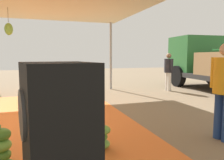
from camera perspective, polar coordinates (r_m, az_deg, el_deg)
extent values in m
plane|color=#7F6B51|center=(6.05, 8.48, -7.56)|extent=(40.00, 40.00, 0.00)
cube|color=orange|center=(5.42, -21.49, -9.50)|extent=(6.24, 4.54, 0.01)
cylinder|color=#9EA0A5|center=(9.50, -0.31, 6.28)|extent=(0.10, 0.10, 2.89)
cylinder|color=#4C422D|center=(7.41, -25.79, 15.25)|extent=(0.01, 0.01, 0.44)
ellipsoid|color=#75A83D|center=(7.36, -25.64, 12.03)|extent=(0.24, 0.24, 0.36)
ellipsoid|color=#60932D|center=(6.97, -18.17, -5.38)|extent=(0.33, 0.33, 0.12)
ellipsoid|color=#518428|center=(6.91, -18.16, -4.00)|extent=(0.24, 0.24, 0.12)
ellipsoid|color=#518428|center=(6.88, -18.08, -2.57)|extent=(0.23, 0.23, 0.12)
cylinder|color=olive|center=(6.90, -18.29, -2.06)|extent=(0.04, 0.04, 0.12)
ellipsoid|color=#477523|center=(3.13, -27.40, -17.24)|extent=(0.31, 0.31, 0.16)
ellipsoid|color=#6B9E38|center=(3.07, -27.18, -15.10)|extent=(0.25, 0.25, 0.16)
ellipsoid|color=#477523|center=(3.03, -27.18, -12.73)|extent=(0.30, 0.30, 0.16)
cylinder|color=olive|center=(3.02, -27.59, -11.61)|extent=(0.04, 0.04, 0.12)
ellipsoid|color=gold|center=(7.24, -21.80, -4.87)|extent=(0.37, 0.37, 0.18)
ellipsoid|color=gold|center=(7.22, -21.87, -4.28)|extent=(0.31, 0.31, 0.18)
ellipsoid|color=gold|center=(7.20, -21.78, -3.68)|extent=(0.28, 0.28, 0.18)
ellipsoid|color=gold|center=(7.19, -21.86, -3.07)|extent=(0.30, 0.30, 0.18)
cylinder|color=olive|center=(7.17, -22.03, -2.61)|extent=(0.04, 0.04, 0.12)
ellipsoid|color=#6B9E38|center=(3.50, -3.43, -16.49)|extent=(0.45, 0.45, 0.14)
ellipsoid|color=#518428|center=(3.45, -3.77, -14.71)|extent=(0.43, 0.43, 0.14)
ellipsoid|color=#6B9E38|center=(3.38, -2.79, -13.06)|extent=(0.37, 0.37, 0.14)
cylinder|color=olive|center=(3.38, -3.19, -12.02)|extent=(0.04, 0.04, 0.12)
ellipsoid|color=gold|center=(2.78, -19.47, -19.18)|extent=(0.34, 0.34, 0.13)
ellipsoid|color=#996628|center=(2.69, -19.72, -17.92)|extent=(0.36, 0.36, 0.13)
cylinder|color=olive|center=(2.69, -19.97, -16.52)|extent=(0.04, 0.04, 0.12)
cube|color=#2D6B33|center=(11.50, 21.19, 6.36)|extent=(1.86, 2.18, 1.70)
cube|color=#232D38|center=(12.23, 18.87, 8.00)|extent=(0.16, 1.78, 0.75)
cylinder|color=black|center=(10.88, 16.98, 1.00)|extent=(1.02, 0.35, 1.00)
cylinder|color=black|center=(12.06, 25.27, 1.16)|extent=(1.02, 0.35, 1.00)
cylinder|color=navy|center=(4.25, 26.36, -8.42)|extent=(0.15, 0.15, 0.81)
cylinder|color=orange|center=(4.24, 25.37, 1.79)|extent=(0.12, 0.12, 0.54)
cylinder|color=silver|center=(9.47, 14.32, -0.35)|extent=(0.14, 0.14, 0.77)
cylinder|color=silver|center=(9.33, 14.90, -0.47)|extent=(0.14, 0.14, 0.77)
cylinder|color=#26262D|center=(9.35, 14.72, 3.69)|extent=(0.35, 0.35, 0.58)
cylinder|color=#26262D|center=(9.54, 13.96, 3.95)|extent=(0.11, 0.11, 0.51)
cylinder|color=#26262D|center=(9.15, 15.53, 3.82)|extent=(0.11, 0.11, 0.51)
sphere|color=#936B4C|center=(9.34, 14.79, 6.22)|extent=(0.21, 0.21, 0.21)
cube|color=black|center=(1.40, -13.86, -8.25)|extent=(0.54, 0.47, 0.62)
cylinder|color=#383838|center=(1.40, -22.67, -8.56)|extent=(0.31, 0.07, 0.31)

